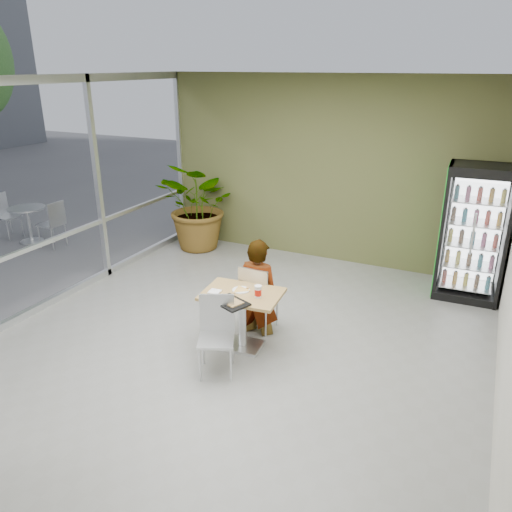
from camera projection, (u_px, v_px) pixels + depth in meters
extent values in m
plane|color=gray|center=(232.00, 348.00, 6.25)|extent=(7.00, 7.00, 0.00)
cube|color=#A27B45|center=(242.00, 294.00, 6.02)|extent=(1.00, 0.74, 0.04)
cylinder|color=silver|center=(242.00, 322.00, 6.16)|extent=(0.09, 0.09, 0.71)
cube|color=silver|center=(243.00, 345.00, 6.28)|extent=(0.50, 0.42, 0.04)
cube|color=silver|center=(260.00, 298.00, 6.58)|extent=(0.42, 0.42, 0.03)
cube|color=silver|center=(253.00, 287.00, 6.33)|extent=(0.41, 0.04, 0.49)
cylinder|color=silver|center=(277.00, 310.00, 6.73)|extent=(0.02, 0.02, 0.44)
cylinder|color=silver|center=(254.00, 305.00, 6.88)|extent=(0.02, 0.02, 0.44)
cylinder|color=silver|center=(266.00, 322.00, 6.44)|extent=(0.02, 0.02, 0.44)
cylinder|color=silver|center=(242.00, 316.00, 6.59)|extent=(0.02, 0.02, 0.44)
cube|color=silver|center=(216.00, 340.00, 5.61)|extent=(0.53, 0.53, 0.03)
cube|color=silver|center=(217.00, 313.00, 5.70)|extent=(0.37, 0.19, 0.48)
cylinder|color=silver|center=(200.00, 365.00, 5.53)|extent=(0.02, 0.02, 0.43)
cylinder|color=silver|center=(231.00, 365.00, 5.53)|extent=(0.02, 0.02, 0.43)
cylinder|color=silver|center=(203.00, 348.00, 5.85)|extent=(0.02, 0.02, 0.43)
cylinder|color=silver|center=(232.00, 348.00, 5.85)|extent=(0.02, 0.02, 0.43)
imported|color=black|center=(258.00, 296.00, 6.52)|extent=(0.59, 0.39, 1.58)
cylinder|color=white|center=(241.00, 290.00, 6.07)|extent=(0.21, 0.21, 0.01)
cylinder|color=white|center=(258.00, 292.00, 5.87)|extent=(0.08, 0.08, 0.14)
cylinder|color=red|center=(258.00, 292.00, 5.87)|extent=(0.08, 0.08, 0.08)
cylinder|color=white|center=(258.00, 286.00, 5.84)|extent=(0.08, 0.08, 0.01)
cube|color=white|center=(215.00, 292.00, 6.02)|extent=(0.15, 0.15, 0.02)
cube|color=black|center=(231.00, 303.00, 5.74)|extent=(0.48, 0.42, 0.02)
cube|color=black|center=(474.00, 233.00, 7.32)|extent=(0.93, 0.73, 2.01)
cube|color=green|center=(441.00, 229.00, 7.51)|extent=(0.04, 0.69, 1.97)
cube|color=silver|center=(472.00, 239.00, 7.03)|extent=(0.72, 0.04, 1.61)
imported|color=#2F5C24|center=(201.00, 206.00, 9.33)|extent=(1.83, 1.70, 1.68)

